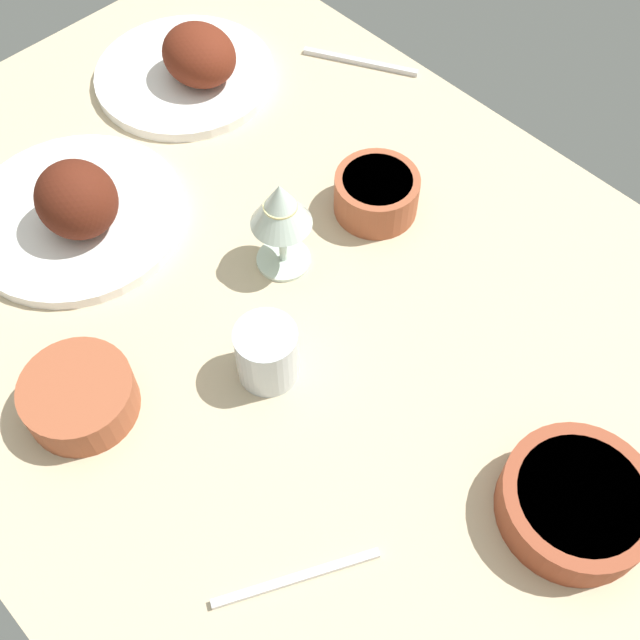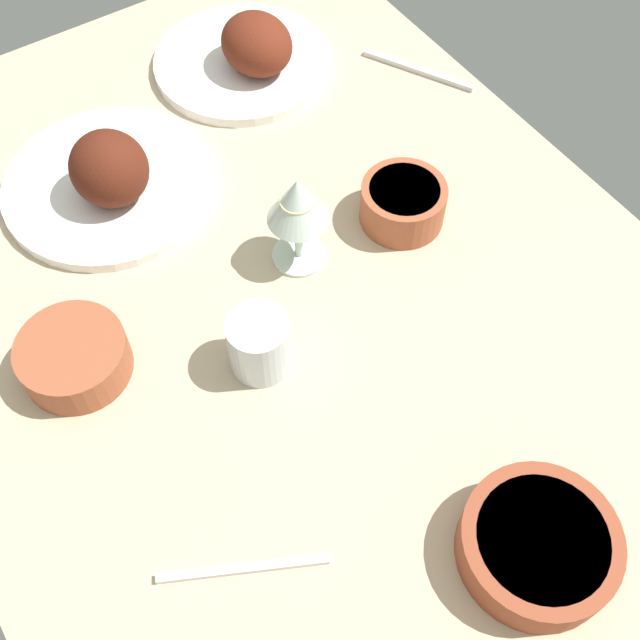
{
  "view_description": "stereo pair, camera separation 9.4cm",
  "coord_description": "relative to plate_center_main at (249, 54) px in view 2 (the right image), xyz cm",
  "views": [
    {
      "loc": [
        36.94,
        -35.64,
        84.78
      ],
      "look_at": [
        0.0,
        0.0,
        6.0
      ],
      "focal_mm": 44.29,
      "sensor_mm": 36.0,
      "label": 1
    },
    {
      "loc": [
        42.81,
        -28.31,
        84.78
      ],
      "look_at": [
        0.0,
        0.0,
        6.0
      ],
      "focal_mm": 44.29,
      "sensor_mm": 36.0,
      "label": 2
    }
  ],
  "objects": [
    {
      "name": "bowl_soup",
      "position": [
        34.4,
        -43.79,
        -0.23
      ],
      "size": [
        12.73,
        12.73,
        4.98
      ],
      "color": "#A35133",
      "rests_on": "dining_table"
    },
    {
      "name": "plate_near_viewer",
      "position": [
        11.73,
        -28.51,
        0.2
      ],
      "size": [
        28.97,
        28.97,
        11.0
      ],
      "color": "white",
      "rests_on": "dining_table"
    },
    {
      "name": "water_tumbler",
      "position": [
        45.59,
        -25.5,
        1.04
      ],
      "size": [
        7.24,
        7.24,
        7.98
      ],
      "primitive_type": "cylinder",
      "color": "silver",
      "rests_on": "dining_table"
    },
    {
      "name": "bowl_potatoes",
      "position": [
        36.75,
        1.57,
        0.14
      ],
      "size": [
        11.19,
        11.19,
        5.7
      ],
      "color": "#A35133",
      "rests_on": "dining_table"
    },
    {
      "name": "dining_table",
      "position": [
        45.46,
        -17.17,
        -4.95
      ],
      "size": [
        140.0,
        90.0,
        4.0
      ],
      "primitive_type": "cube",
      "color": "#C6B28E",
      "rests_on": "ground"
    },
    {
      "name": "plate_center_main",
      "position": [
        0.0,
        0.0,
        0.0
      ],
      "size": [
        27.18,
        27.18,
        9.7
      ],
      "color": "white",
      "rests_on": "dining_table"
    },
    {
      "name": "wine_glass",
      "position": [
        34.7,
        -13.27,
        6.97
      ],
      "size": [
        7.6,
        7.6,
        14.0
      ],
      "color": "silver",
      "rests_on": "dining_table"
    },
    {
      "name": "bowl_sauce",
      "position": [
        80.19,
        -14.05,
        -0.2
      ],
      "size": [
        15.98,
        15.98,
        5.04
      ],
      "color": "brown",
      "rests_on": "dining_table"
    },
    {
      "name": "spoon_loose",
      "position": [
        14.68,
        21.2,
        -2.55
      ],
      "size": [
        16.46,
        9.5,
        0.8
      ],
      "primitive_type": "cube",
      "rotation": [
        0.0,
        0.0,
        0.5
      ],
      "color": "silver",
      "rests_on": "dining_table"
    },
    {
      "name": "fork_loose",
      "position": [
        65.33,
        -39.62,
        -2.55
      ],
      "size": [
        8.7,
        16.04,
        0.8
      ],
      "primitive_type": "cube",
      "rotation": [
        0.0,
        0.0,
        1.1
      ],
      "color": "silver",
      "rests_on": "dining_table"
    }
  ]
}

